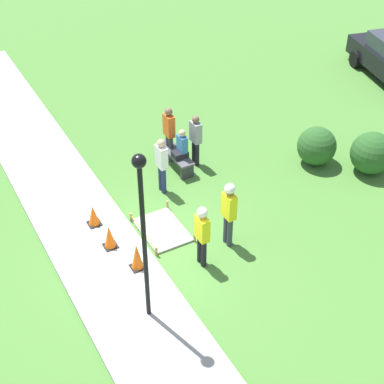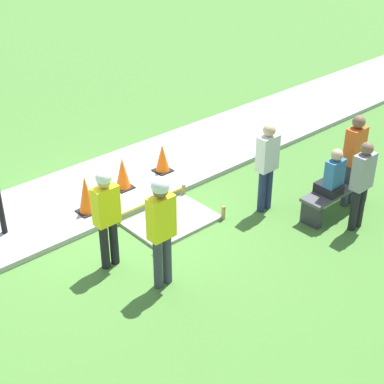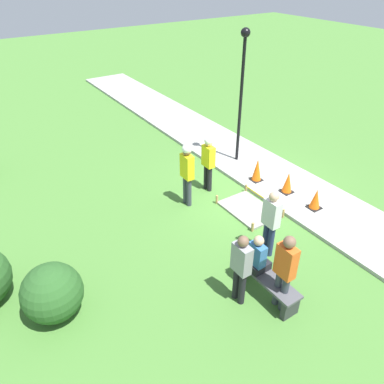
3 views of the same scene
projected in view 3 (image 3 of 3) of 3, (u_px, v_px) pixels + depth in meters
ground_plane at (250, 192)px, 11.23m from camera, size 60.00×60.00×0.00m
sidewalk at (278, 180)px, 11.73m from camera, size 28.00×2.27×0.10m
wet_concrete_patch at (249, 209)px, 10.42m from camera, size 1.58×1.14×0.27m
traffic_cone_near_patch at (316, 199)px, 10.20m from camera, size 0.34×0.34×0.59m
traffic_cone_far_patch at (288, 183)px, 10.89m from camera, size 0.34×0.34×0.65m
traffic_cone_sidewalk_edge at (257, 170)px, 11.45m from camera, size 0.34×0.34×0.73m
park_bench at (266, 281)px, 7.70m from camera, size 1.59×0.44×0.49m
person_seated_on_bench at (258, 257)px, 7.60m from camera, size 0.36×0.44×0.89m
worker_supervisor at (187, 169)px, 10.11m from camera, size 0.40×0.27×1.86m
worker_assistant at (208, 159)px, 10.83m from camera, size 0.40×0.25×1.73m
bystander_in_orange_shirt at (285, 269)px, 7.05m from camera, size 0.40×0.23×1.79m
bystander_in_gray_shirt at (271, 220)px, 8.43m from camera, size 0.40×0.23×1.71m
bystander_in_white_shirt at (241, 266)px, 7.24m from camera, size 0.40×0.22×1.66m
lamppost_near at (242, 80)px, 11.36m from camera, size 0.28×0.28×4.19m
shrub_rounded_near at (52, 293)px, 7.12m from camera, size 1.18×1.18×1.18m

